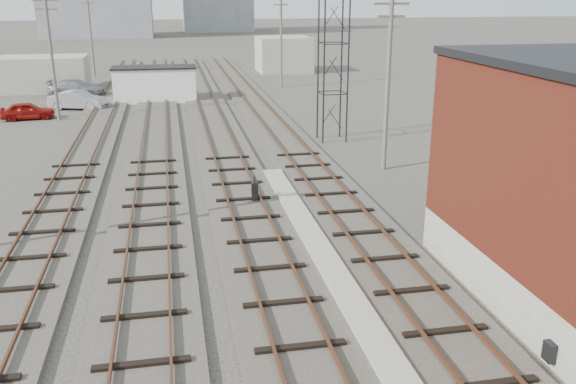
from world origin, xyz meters
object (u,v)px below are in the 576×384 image
object	(u,v)px
car_red	(27,111)
car_silver	(78,100)
switch_stand	(255,192)
site_trailer	(155,84)
car_grey	(77,88)

from	to	relation	value
car_red	car_silver	size ratio (longest dim) A/B	0.84
switch_stand	car_silver	bearing A→B (deg)	113.96
site_trailer	car_red	world-z (taller)	site_trailer
car_red	car_grey	world-z (taller)	car_grey
car_red	switch_stand	bearing A→B (deg)	-155.80
car_silver	car_grey	size ratio (longest dim) A/B	0.88
car_red	car_silver	world-z (taller)	car_silver
switch_stand	car_red	size ratio (longest dim) A/B	0.32
site_trailer	car_red	size ratio (longest dim) A/B	1.88
car_red	car_grey	xyz separation A→B (m)	(2.27, 9.96, 0.10)
switch_stand	car_grey	world-z (taller)	car_grey
car_red	car_silver	distance (m)	4.76
car_red	car_grey	distance (m)	10.21
car_silver	car_red	bearing A→B (deg)	156.22
site_trailer	car_silver	world-z (taller)	site_trailer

